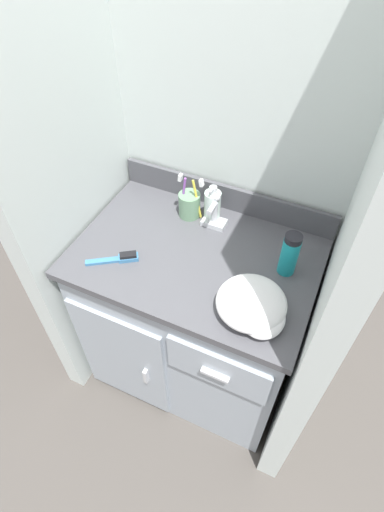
{
  "coord_description": "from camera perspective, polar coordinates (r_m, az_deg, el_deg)",
  "views": [
    {
      "loc": [
        0.39,
        -0.87,
        1.86
      ],
      "look_at": [
        0.0,
        -0.03,
        0.84
      ],
      "focal_mm": 28.0,
      "sensor_mm": 36.0,
      "label": 1
    }
  ],
  "objects": [
    {
      "name": "soap_dispenser",
      "position": [
        1.5,
        2.93,
        7.2
      ],
      "size": [
        0.06,
        0.07,
        0.16
      ],
      "color": "silver",
      "rests_on": "vanity"
    },
    {
      "name": "shaving_cream_can",
      "position": [
        1.34,
        13.76,
        0.25
      ],
      "size": [
        0.06,
        0.06,
        0.17
      ],
      "color": "teal",
      "rests_on": "vanity"
    },
    {
      "name": "hand_towel",
      "position": [
        1.24,
        8.85,
        -7.07
      ],
      "size": [
        0.22,
        0.22,
        0.09
      ],
      "color": "white",
      "rests_on": "vanity"
    },
    {
      "name": "ground_plane",
      "position": [
        2.09,
        0.35,
        -15.14
      ],
      "size": [
        6.0,
        6.0,
        0.0
      ],
      "primitive_type": "plane",
      "color": "#4C4742"
    },
    {
      "name": "hairbrush",
      "position": [
        1.41,
        -10.29,
        -0.32
      ],
      "size": [
        0.17,
        0.12,
        0.03
      ],
      "rotation": [
        0.0,
        0.0,
        0.59
      ],
      "color": "teal",
      "rests_on": "vanity"
    },
    {
      "name": "toothbrush_cup",
      "position": [
        1.53,
        -0.37,
        7.41
      ],
      "size": [
        0.1,
        0.08,
        0.18
      ],
      "color": "gray",
      "rests_on": "vanity"
    },
    {
      "name": "wall_right",
      "position": [
        1.16,
        22.76,
        2.35
      ],
      "size": [
        0.08,
        0.66,
        2.2
      ],
      "primitive_type": "cube",
      "color": "silver",
      "rests_on": "ground_plane"
    },
    {
      "name": "wall_back",
      "position": [
        1.49,
        6.26,
        16.64
      ],
      "size": [
        1.04,
        0.08,
        2.2
      ],
      "primitive_type": "cube",
      "color": "silver",
      "rests_on": "ground_plane"
    },
    {
      "name": "vanity",
      "position": [
        1.72,
        0.31,
        -8.73
      ],
      "size": [
        0.86,
        0.6,
        0.82
      ],
      "color": "#9EA8B2",
      "rests_on": "ground_plane"
    },
    {
      "name": "backsplash",
      "position": [
        1.57,
        4.82,
        8.45
      ],
      "size": [
        0.86,
        0.02,
        0.1
      ],
      "color": "#4C4C51",
      "rests_on": "vanity"
    },
    {
      "name": "sink_faucet",
      "position": [
        1.49,
        3.2,
        5.86
      ],
      "size": [
        0.09,
        0.09,
        0.14
      ],
      "color": "silver",
      "rests_on": "vanity"
    },
    {
      "name": "wall_left",
      "position": [
        1.45,
        -17.56,
        13.76
      ],
      "size": [
        0.08,
        0.66,
        2.2
      ],
      "primitive_type": "cube",
      "color": "silver",
      "rests_on": "ground_plane"
    }
  ]
}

